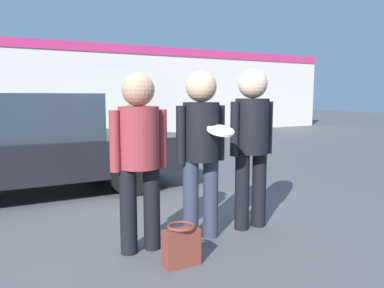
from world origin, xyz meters
The scene contains 8 objects.
ground_plane centered at (0.00, 0.00, 0.00)m, with size 56.00×56.00×0.00m, color #4C4C4F.
storefront_building centered at (0.00, 9.92, 1.65)m, with size 24.00×0.22×3.24m.
person_left centered at (-0.44, -0.37, 0.93)m, with size 0.52×0.35×1.58m.
person_middle_with_frisbee centered at (0.19, -0.37, 0.96)m, with size 0.52×0.54×1.62m.
person_right centered at (0.80, -0.33, 0.99)m, with size 0.52×0.35×1.66m.
parked_car_near centered at (-1.40, 2.38, 0.72)m, with size 4.77×1.97×1.43m.
shrub centered at (2.86, 9.14, 0.59)m, with size 1.18×1.18×1.18m.
handbag centered at (-0.24, -0.81, 0.17)m, with size 0.30×0.23×0.35m.
Camera 1 is at (-1.53, -3.45, 1.38)m, focal length 35.00 mm.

